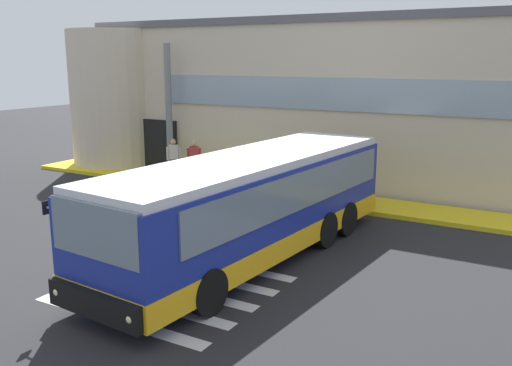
% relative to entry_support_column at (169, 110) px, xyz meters
% --- Properties ---
extents(ground_plane, '(80.00, 90.00, 0.02)m').
position_rel_entry_support_column_xyz_m(ground_plane, '(5.64, -5.40, -2.94)').
color(ground_plane, '#232326').
rests_on(ground_plane, ground).
extents(bay_paint_stripes, '(4.40, 3.96, 0.01)m').
position_rel_entry_support_column_xyz_m(bay_paint_stripes, '(7.64, -9.60, -2.93)').
color(bay_paint_stripes, silver).
rests_on(bay_paint_stripes, ground).
extents(terminal_building, '(22.03, 13.80, 6.69)m').
position_rel_entry_support_column_xyz_m(terminal_building, '(4.96, 6.20, 0.41)').
color(terminal_building, beige).
rests_on(terminal_building, ground).
extents(boarding_curb, '(24.23, 2.00, 0.15)m').
position_rel_entry_support_column_xyz_m(boarding_curb, '(5.64, -0.60, -2.86)').
color(boarding_curb, yellow).
rests_on(boarding_curb, ground).
extents(entry_support_column, '(0.28, 0.28, 5.56)m').
position_rel_entry_support_column_xyz_m(entry_support_column, '(0.00, 0.00, 0.00)').
color(entry_support_column, slate).
rests_on(entry_support_column, boarding_curb).
extents(bus_main_foreground, '(3.81, 10.46, 2.70)m').
position_rel_entry_support_column_xyz_m(bus_main_foreground, '(8.19, -7.01, -1.60)').
color(bus_main_foreground, navy).
rests_on(bus_main_foreground, ground).
extents(passenger_near_column, '(0.45, 0.44, 1.68)m').
position_rel_entry_support_column_xyz_m(passenger_near_column, '(0.80, -0.79, -1.85)').
color(passenger_near_column, '#4C4233').
rests_on(passenger_near_column, boarding_curb).
extents(passenger_by_doorway, '(0.52, 0.50, 1.68)m').
position_rel_entry_support_column_xyz_m(passenger_by_doorway, '(1.79, -0.70, -1.82)').
color(passenger_by_doorway, '#4C4233').
rests_on(passenger_by_doorway, boarding_curb).
extents(safety_bollard_yellow, '(0.18, 0.18, 0.90)m').
position_rel_entry_support_column_xyz_m(safety_bollard_yellow, '(9.32, -1.80, -2.48)').
color(safety_bollard_yellow, yellow).
rests_on(safety_bollard_yellow, ground).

